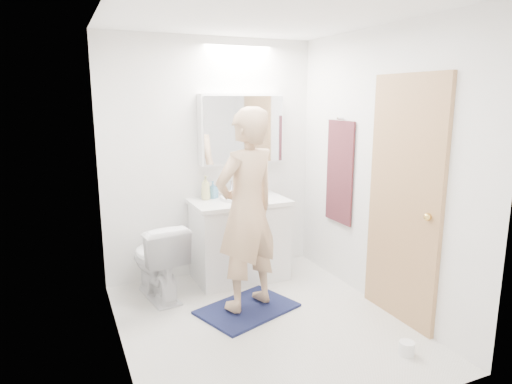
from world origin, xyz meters
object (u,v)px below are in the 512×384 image
soap_bottle_a (206,188)px  toothbrush_cup (249,191)px  vanity_cabinet (240,241)px  person (247,210)px  medicine_cabinet (241,129)px  toilet (157,260)px  soap_bottle_b (213,190)px  toilet_paper_roll (407,348)px

soap_bottle_a → toothbrush_cup: 0.48m
soap_bottle_a → vanity_cabinet: bearing=-26.8°
vanity_cabinet → person: 0.89m
vanity_cabinet → person: size_ratio=0.53×
medicine_cabinet → soap_bottle_a: medicine_cabinet is taller
person → toothbrush_cup: 0.94m
person → soap_bottle_a: 0.85m
toilet → toothbrush_cup: bearing=-173.6°
medicine_cabinet → toothbrush_cup: 0.64m
soap_bottle_a → soap_bottle_b: bearing=19.4°
toothbrush_cup → soap_bottle_b: bearing=177.0°
medicine_cabinet → toilet: 1.53m
toilet → toilet_paper_roll: 2.23m
medicine_cabinet → toilet_paper_roll: medicine_cabinet is taller
person → toilet_paper_roll: person is taller
toilet → soap_bottle_a: soap_bottle_a is taller
vanity_cabinet → person: person is taller
soap_bottle_b → toothbrush_cup: soap_bottle_b is taller
soap_bottle_a → soap_bottle_b: 0.10m
toilet → person: bearing=129.4°
person → toothbrush_cup: (0.39, 0.86, -0.03)m
medicine_cabinet → soap_bottle_a: (-0.41, -0.06, -0.56)m
medicine_cabinet → toilet_paper_roll: 2.52m
toilet_paper_roll → soap_bottle_a: bearing=113.9°
toilet → medicine_cabinet: bearing=-170.0°
soap_bottle_b → toilet_paper_roll: size_ratio=1.59×
person → toothbrush_cup: person is taller
toilet → soap_bottle_a: (0.56, 0.27, 0.58)m
soap_bottle_b → vanity_cabinet: bearing=-40.4°
person → soap_bottle_b: bearing=-109.1°
toilet → toothbrush_cup: (1.03, 0.28, 0.51)m
soap_bottle_b → toothbrush_cup: bearing=-3.0°
vanity_cabinet → medicine_cabinet: 1.14m
medicine_cabinet → toilet_paper_roll: (0.45, -2.01, -1.45)m
vanity_cabinet → medicine_cabinet: (0.11, 0.21, 1.11)m
medicine_cabinet → vanity_cabinet: bearing=-118.5°
soap_bottle_b → toilet_paper_roll: (0.78, -1.98, -0.86)m
medicine_cabinet → toilet_paper_roll: bearing=-77.3°
soap_bottle_a → toothbrush_cup: bearing=1.2°
medicine_cabinet → toothbrush_cup: medicine_cabinet is taller
soap_bottle_a → soap_bottle_b: size_ratio=1.38×
vanity_cabinet → toilet: bearing=-172.4°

